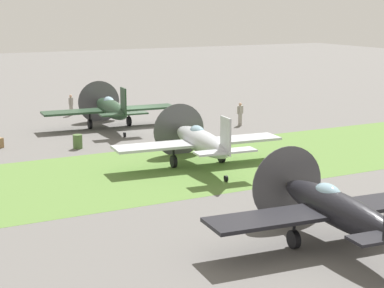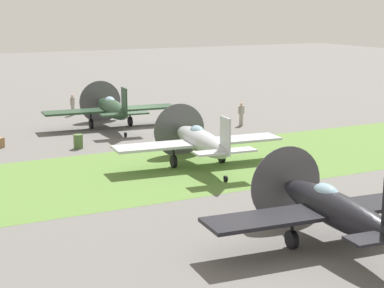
# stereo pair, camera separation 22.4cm
# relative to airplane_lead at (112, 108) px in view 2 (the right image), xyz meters

# --- Properties ---
(ground_plane) EXTENTS (160.00, 160.00, 0.00)m
(ground_plane) POSITION_rel_airplane_lead_xyz_m (1.98, -0.32, -1.50)
(ground_plane) COLOR #605E5B
(grass_verge) EXTENTS (120.00, 11.00, 0.01)m
(grass_verge) POSITION_rel_airplane_lead_xyz_m (1.98, -12.92, -1.49)
(grass_verge) COLOR #567A38
(grass_verge) RESTS_ON ground
(airplane_lead) EXTENTS (10.06, 7.96, 3.57)m
(airplane_lead) POSITION_rel_airplane_lead_xyz_m (0.00, 0.00, 0.00)
(airplane_lead) COLOR #233D28
(airplane_lead) RESTS_ON ground
(airplane_wingman) EXTENTS (9.96, 7.89, 3.54)m
(airplane_wingman) POSITION_rel_airplane_lead_xyz_m (0.51, -13.16, -0.02)
(airplane_wingman) COLOR #B2B7BC
(airplane_wingman) RESTS_ON ground
(airplane_trail) EXTENTS (10.15, 8.03, 3.61)m
(airplane_trail) POSITION_rel_airplane_lead_xyz_m (-0.73, -26.23, 0.01)
(airplane_trail) COLOR black
(airplane_trail) RESTS_ON ground
(ground_crew_chief) EXTENTS (0.61, 0.38, 1.73)m
(ground_crew_chief) POSITION_rel_airplane_lead_xyz_m (9.16, -3.37, -0.58)
(ground_crew_chief) COLOR #9E998E
(ground_crew_chief) RESTS_ON ground
(ground_crew_mechanic) EXTENTS (0.49, 0.46, 1.73)m
(ground_crew_mechanic) POSITION_rel_airplane_lead_xyz_m (-0.96, 6.85, -0.58)
(ground_crew_mechanic) COLOR #9E998E
(ground_crew_mechanic) RESTS_ON ground
(fuel_drum) EXTENTS (0.60, 0.60, 0.90)m
(fuel_drum) POSITION_rel_airplane_lead_xyz_m (-4.27, -5.48, -1.05)
(fuel_drum) COLOR #476633
(fuel_drum) RESTS_ON ground
(runway_marker_cone) EXTENTS (0.36, 0.36, 0.44)m
(runway_marker_cone) POSITION_rel_airplane_lead_xyz_m (7.42, -8.59, -1.28)
(runway_marker_cone) COLOR orange
(runway_marker_cone) RESTS_ON ground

